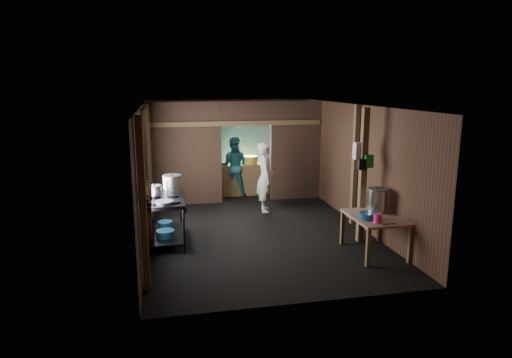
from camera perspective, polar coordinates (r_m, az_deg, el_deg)
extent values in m
cube|color=black|center=(9.70, -0.25, -6.12)|extent=(4.50, 7.00, 0.00)
cube|color=#423E38|center=(9.23, -0.26, 9.40)|extent=(4.50, 7.00, 0.00)
cube|color=#4B3020|center=(12.78, -3.44, 4.27)|extent=(4.50, 0.00, 2.60)
cube|color=#4B3020|center=(6.08, 6.45, -4.51)|extent=(4.50, 0.00, 2.60)
cube|color=#4B3020|center=(9.20, -14.11, 0.87)|extent=(0.00, 7.00, 2.60)
cube|color=#4B3020|center=(10.07, 12.39, 1.90)|extent=(0.00, 7.00, 2.60)
cube|color=#4E3829|center=(11.37, -9.08, 3.17)|extent=(1.85, 0.10, 2.60)
cube|color=#4E3829|center=(11.87, 5.06, 3.64)|extent=(1.35, 0.10, 2.60)
cube|color=#4E3829|center=(11.45, -1.27, 8.41)|extent=(1.30, 0.10, 0.60)
cube|color=#84B7AD|center=(12.73, -3.39, 4.01)|extent=(4.40, 0.06, 2.50)
cube|color=brown|center=(12.45, -1.64, -0.02)|extent=(1.20, 0.50, 0.85)
cylinder|color=white|center=(12.66, -2.28, 6.94)|extent=(0.20, 0.03, 0.20)
cube|color=brown|center=(6.66, -14.25, -3.34)|extent=(0.10, 0.12, 2.60)
cube|color=brown|center=(8.41, -13.82, -0.14)|extent=(0.10, 0.12, 2.60)
cube|color=brown|center=(10.38, -13.51, 2.14)|extent=(0.10, 0.12, 2.60)
cube|color=brown|center=(9.86, 12.50, 1.68)|extent=(0.10, 0.12, 2.60)
cube|color=brown|center=(8.75, 13.47, 0.33)|extent=(0.12, 0.12, 2.60)
cube|color=brown|center=(11.37, -2.46, 7.12)|extent=(4.40, 0.12, 0.12)
cylinder|color=slate|center=(9.53, -13.90, 3.40)|extent=(0.03, 0.34, 0.34)
cylinder|color=black|center=(9.94, -13.80, 3.17)|extent=(0.03, 0.30, 0.30)
cube|color=brown|center=(7.12, -13.91, -1.51)|extent=(0.14, 0.80, 0.03)
cylinder|color=white|center=(6.86, -14.00, -1.46)|extent=(0.07, 0.07, 0.10)
cylinder|color=gold|center=(7.11, -13.93, -1.00)|extent=(0.08, 0.08, 0.10)
cylinder|color=#1D8830|center=(7.32, -13.88, -0.62)|extent=(0.06, 0.06, 0.10)
cube|color=white|center=(8.71, 13.10, 3.51)|extent=(0.22, 0.15, 0.32)
cube|color=#1D8830|center=(8.67, 14.15, 2.21)|extent=(0.16, 0.12, 0.24)
cube|color=black|center=(8.60, 13.36, 1.84)|extent=(0.14, 0.10, 0.20)
cylinder|color=navy|center=(8.68, -11.48, -6.88)|extent=(0.34, 0.34, 0.14)
cylinder|color=navy|center=(9.29, -11.52, -5.69)|extent=(0.30, 0.30, 0.12)
cylinder|color=navy|center=(8.11, 14.13, -4.56)|extent=(0.41, 0.41, 0.12)
cylinder|color=#F6378F|center=(7.89, 15.28, -4.90)|extent=(0.17, 0.17, 0.16)
cube|color=silver|center=(7.89, 16.63, -5.55)|extent=(0.30, 0.07, 0.01)
cylinder|color=gold|center=(12.38, -0.73, 2.44)|extent=(0.39, 0.39, 0.22)
cylinder|color=#CE3356|center=(12.30, -3.01, 2.18)|extent=(0.12, 0.12, 0.14)
imported|color=silver|center=(10.69, 1.15, 0.25)|extent=(0.47, 0.66, 1.68)
imported|color=#24686A|center=(12.27, -2.88, 1.68)|extent=(0.95, 0.83, 1.64)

